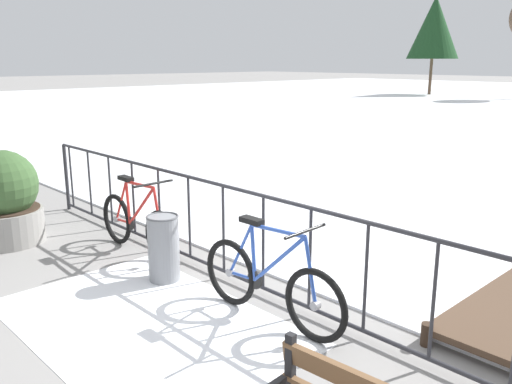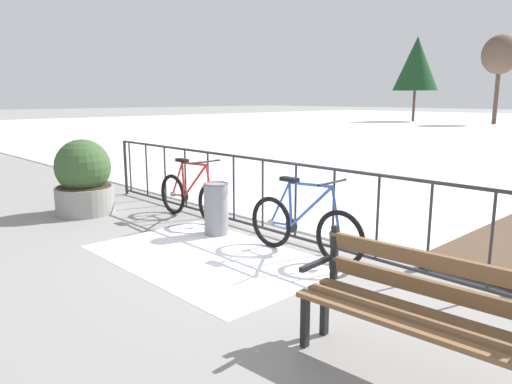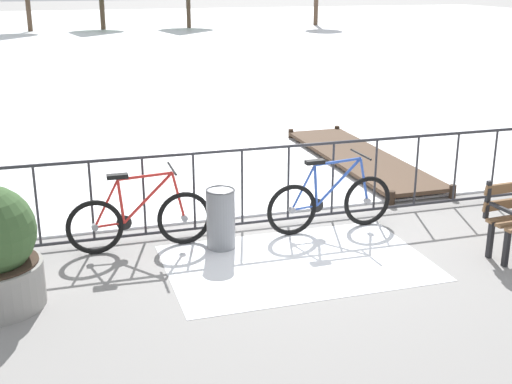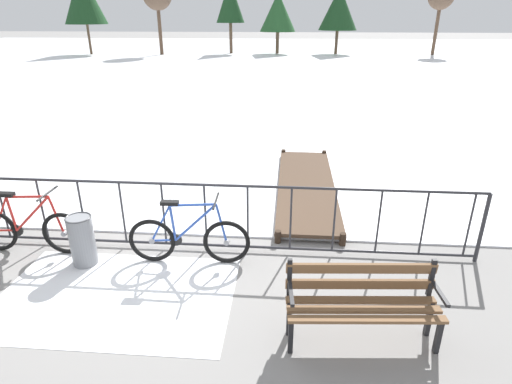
% 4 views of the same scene
% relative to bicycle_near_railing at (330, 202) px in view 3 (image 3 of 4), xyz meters
% --- Properties ---
extents(ground_plane, '(160.00, 160.00, 0.00)m').
position_rel_bicycle_near_railing_xyz_m(ground_plane, '(-0.44, 0.35, -0.37)').
color(ground_plane, gray).
extents(frozen_pond, '(80.00, 56.00, 0.03)m').
position_rel_bicycle_near_railing_xyz_m(frozen_pond, '(-0.44, 28.75, -0.35)').
color(frozen_pond, white).
rests_on(frozen_pond, ground).
extents(snow_patch, '(2.93, 1.90, 0.01)m').
position_rel_bicycle_near_railing_xyz_m(snow_patch, '(-0.75, -0.85, -0.36)').
color(snow_patch, white).
rests_on(snow_patch, ground).
extents(railing_fence, '(9.06, 0.06, 1.07)m').
position_rel_bicycle_near_railing_xyz_m(railing_fence, '(-0.44, 0.35, 0.19)').
color(railing_fence, '#2D2D33').
rests_on(railing_fence, ground).
extents(bicycle_near_railing, '(1.71, 0.52, 0.97)m').
position_rel_bicycle_near_railing_xyz_m(bicycle_near_railing, '(0.00, 0.00, 0.00)').
color(bicycle_near_railing, black).
rests_on(bicycle_near_railing, ground).
extents(bicycle_second, '(1.71, 0.52, 0.97)m').
position_rel_bicycle_near_railing_xyz_m(bicycle_second, '(-2.38, 0.08, 0.00)').
color(bicycle_second, black).
rests_on(bicycle_second, ground).
extents(trash_bin, '(0.35, 0.35, 0.73)m').
position_rel_bicycle_near_railing_xyz_m(trash_bin, '(-1.47, -0.16, 0.00)').
color(trash_bin, gray).
rests_on(trash_bin, ground).
extents(wooden_dock, '(1.10, 4.27, 0.20)m').
position_rel_bicycle_near_railing_xyz_m(wooden_dock, '(1.72, 2.73, -0.25)').
color(wooden_dock, '#4C3828').
rests_on(wooden_dock, ground).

